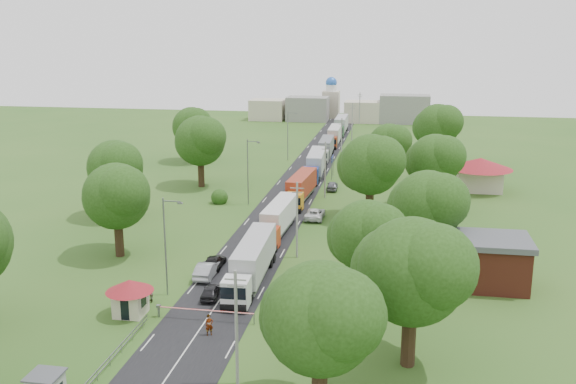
% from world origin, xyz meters
% --- Properties ---
extents(ground, '(260.00, 260.00, 0.00)m').
position_xyz_m(ground, '(0.00, 0.00, 0.00)').
color(ground, '#2D571D').
rests_on(ground, ground).
extents(road, '(8.00, 200.00, 0.04)m').
position_xyz_m(road, '(0.00, 20.00, 0.00)').
color(road, black).
rests_on(road, ground).
extents(boom_barrier, '(9.22, 0.35, 1.18)m').
position_xyz_m(boom_barrier, '(-1.36, -25.00, 0.89)').
color(boom_barrier, slate).
rests_on(boom_barrier, ground).
extents(guard_booth, '(4.40, 4.40, 3.45)m').
position_xyz_m(guard_booth, '(-7.20, -25.00, 2.16)').
color(guard_booth, beige).
rests_on(guard_booth, ground).
extents(guard_rail, '(0.10, 17.00, 1.70)m').
position_xyz_m(guard_rail, '(-5.00, -35.00, 0.00)').
color(guard_rail, slate).
rests_on(guard_rail, ground).
extents(info_sign, '(0.12, 3.10, 4.10)m').
position_xyz_m(info_sign, '(5.20, 35.00, 3.00)').
color(info_sign, slate).
rests_on(info_sign, ground).
extents(pole_0, '(1.60, 0.24, 9.00)m').
position_xyz_m(pole_0, '(5.50, -35.00, 4.68)').
color(pole_0, gray).
rests_on(pole_0, ground).
extents(pole_1, '(1.60, 0.24, 9.00)m').
position_xyz_m(pole_1, '(5.50, -7.00, 4.68)').
color(pole_1, gray).
rests_on(pole_1, ground).
extents(pole_2, '(1.60, 0.24, 9.00)m').
position_xyz_m(pole_2, '(5.50, 21.00, 4.68)').
color(pole_2, gray).
rests_on(pole_2, ground).
extents(pole_3, '(1.60, 0.24, 9.00)m').
position_xyz_m(pole_3, '(5.50, 49.00, 4.68)').
color(pole_3, gray).
rests_on(pole_3, ground).
extents(pole_4, '(1.60, 0.24, 9.00)m').
position_xyz_m(pole_4, '(5.50, 77.00, 4.68)').
color(pole_4, gray).
rests_on(pole_4, ground).
extents(pole_5, '(1.60, 0.24, 9.00)m').
position_xyz_m(pole_5, '(5.50, 105.00, 4.68)').
color(pole_5, gray).
rests_on(pole_5, ground).
extents(lamp_0, '(2.03, 0.22, 10.00)m').
position_xyz_m(lamp_0, '(-5.35, -20.00, 5.55)').
color(lamp_0, slate).
rests_on(lamp_0, ground).
extents(lamp_1, '(2.03, 0.22, 10.00)m').
position_xyz_m(lamp_1, '(-5.35, 15.00, 5.55)').
color(lamp_1, slate).
rests_on(lamp_1, ground).
extents(lamp_2, '(2.03, 0.22, 10.00)m').
position_xyz_m(lamp_2, '(-5.35, 50.00, 5.55)').
color(lamp_2, slate).
rests_on(lamp_2, ground).
extents(tree_0, '(8.80, 8.80, 11.07)m').
position_xyz_m(tree_0, '(11.99, -37.84, 7.22)').
color(tree_0, '#382616').
rests_on(tree_0, ground).
extents(tree_1, '(9.60, 9.60, 12.05)m').
position_xyz_m(tree_1, '(17.99, -29.83, 7.85)').
color(tree_1, '#382616').
rests_on(tree_1, ground).
extents(tree_2, '(8.00, 8.00, 10.10)m').
position_xyz_m(tree_2, '(13.99, -17.86, 6.60)').
color(tree_2, '#382616').
rests_on(tree_2, ground).
extents(tree_3, '(8.80, 8.80, 11.07)m').
position_xyz_m(tree_3, '(19.99, -7.84, 7.22)').
color(tree_3, '#382616').
rests_on(tree_3, ground).
extents(tree_4, '(9.60, 9.60, 12.05)m').
position_xyz_m(tree_4, '(12.99, 10.17, 7.85)').
color(tree_4, '#382616').
rests_on(tree_4, ground).
extents(tree_5, '(8.80, 8.80, 11.07)m').
position_xyz_m(tree_5, '(21.99, 18.16, 7.22)').
color(tree_5, '#382616').
rests_on(tree_5, ground).
extents(tree_6, '(8.00, 8.00, 10.10)m').
position_xyz_m(tree_6, '(14.99, 35.14, 6.60)').
color(tree_6, '#382616').
rests_on(tree_6, ground).
extents(tree_7, '(9.60, 9.60, 12.05)m').
position_xyz_m(tree_7, '(23.99, 50.17, 7.85)').
color(tree_7, '#382616').
rests_on(tree_7, ground).
extents(tree_10, '(8.80, 8.80, 11.07)m').
position_xyz_m(tree_10, '(-15.01, -9.84, 7.22)').
color(tree_10, '#382616').
rests_on(tree_10, ground).
extents(tree_11, '(8.80, 8.80, 11.07)m').
position_xyz_m(tree_11, '(-22.01, 5.16, 7.22)').
color(tree_11, '#382616').
rests_on(tree_11, ground).
extents(tree_12, '(9.60, 9.60, 12.05)m').
position_xyz_m(tree_12, '(-16.01, 25.17, 7.85)').
color(tree_12, '#382616').
rests_on(tree_12, ground).
extents(tree_13, '(8.80, 8.80, 11.07)m').
position_xyz_m(tree_13, '(-24.01, 45.16, 7.22)').
color(tree_13, '#382616').
rests_on(tree_13, ground).
extents(house_brick, '(8.60, 6.60, 5.20)m').
position_xyz_m(house_brick, '(26.00, -12.00, 2.65)').
color(house_brick, maroon).
rests_on(house_brick, ground).
extents(house_cream, '(10.08, 10.08, 5.80)m').
position_xyz_m(house_cream, '(30.00, 30.00, 3.64)').
color(house_cream, beige).
rests_on(house_cream, ground).
extents(distant_town, '(52.00, 8.00, 8.00)m').
position_xyz_m(distant_town, '(0.68, 110.00, 3.49)').
color(distant_town, gray).
rests_on(distant_town, ground).
extents(church, '(5.00, 5.00, 12.30)m').
position_xyz_m(church, '(-4.00, 118.00, 5.39)').
color(church, beige).
rests_on(church, ground).
extents(truck_0, '(3.07, 15.56, 4.30)m').
position_xyz_m(truck_0, '(2.09, -15.26, 2.28)').
color(truck_0, silver).
rests_on(truck_0, ground).
extents(truck_1, '(2.98, 14.37, 3.97)m').
position_xyz_m(truck_1, '(1.76, 1.31, 2.11)').
color(truck_1, '#B23114').
rests_on(truck_1, ground).
extents(truck_2, '(3.23, 14.50, 4.00)m').
position_xyz_m(truck_2, '(2.04, 18.40, 2.12)').
color(truck_2, orange).
rests_on(truck_2, ground).
extents(truck_3, '(3.32, 15.77, 4.36)m').
position_xyz_m(truck_3, '(2.09, 36.01, 2.31)').
color(truck_3, navy).
rests_on(truck_3, ground).
extents(truck_4, '(2.71, 14.04, 3.89)m').
position_xyz_m(truck_4, '(1.86, 53.75, 2.06)').
color(truck_4, '#BCBCBC').
rests_on(truck_4, ground).
extents(truck_5, '(2.69, 14.49, 4.01)m').
position_xyz_m(truck_5, '(1.94, 70.36, 2.13)').
color(truck_5, maroon).
rests_on(truck_5, ground).
extents(truck_6, '(2.72, 15.35, 4.26)m').
position_xyz_m(truck_6, '(1.95, 86.88, 2.26)').
color(truck_6, '#20572F').
rests_on(truck_6, ground).
extents(car_lane_front, '(1.90, 4.04, 1.34)m').
position_xyz_m(car_lane_front, '(-1.00, -20.00, 0.67)').
color(car_lane_front, black).
rests_on(car_lane_front, ground).
extents(car_lane_mid, '(1.79, 5.01, 1.64)m').
position_xyz_m(car_lane_mid, '(-3.00, -14.76, 0.82)').
color(car_lane_mid, gray).
rests_on(car_lane_mid, ground).
extents(car_lane_rear, '(2.04, 4.81, 1.38)m').
position_xyz_m(car_lane_rear, '(-3.00, -12.00, 0.69)').
color(car_lane_rear, black).
rests_on(car_lane_rear, ground).
extents(car_verge_near, '(2.53, 5.39, 1.49)m').
position_xyz_m(car_verge_near, '(5.50, 9.00, 0.74)').
color(car_verge_near, silver).
rests_on(car_verge_near, ground).
extents(car_verge_far, '(1.89, 4.37, 1.47)m').
position_xyz_m(car_verge_far, '(6.14, 26.22, 0.73)').
color(car_verge_far, slate).
rests_on(car_verge_far, ground).
extents(pedestrian_near, '(0.82, 0.73, 1.89)m').
position_xyz_m(pedestrian_near, '(1.17, -27.77, 0.95)').
color(pedestrian_near, gray).
rests_on(pedestrian_near, ground).
extents(pedestrian_booth, '(0.94, 0.97, 1.57)m').
position_xyz_m(pedestrian_booth, '(-6.50, -22.00, 0.79)').
color(pedestrian_booth, gray).
rests_on(pedestrian_booth, ground).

